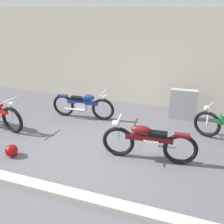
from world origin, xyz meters
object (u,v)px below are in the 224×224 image
(helmet, at_px, (11,151))
(motorcycle_blue, at_px, (83,105))
(motorcycle_maroon, at_px, (148,142))
(stone_marker, at_px, (183,104))

(helmet, relative_size, motorcycle_blue, 0.15)
(motorcycle_maroon, bearing_deg, helmet, 11.31)
(motorcycle_blue, distance_m, motorcycle_maroon, 2.74)
(helmet, height_order, motorcycle_blue, motorcycle_blue)
(motorcycle_blue, bearing_deg, helmet, -110.63)
(motorcycle_blue, height_order, motorcycle_maroon, motorcycle_maroon)
(motorcycle_blue, bearing_deg, motorcycle_maroon, -38.37)
(motorcycle_blue, relative_size, motorcycle_maroon, 0.93)
(stone_marker, relative_size, helmet, 3.23)
(stone_marker, bearing_deg, motorcycle_maroon, -103.28)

